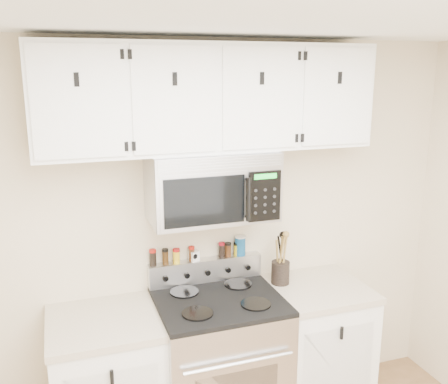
{
  "coord_description": "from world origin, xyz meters",
  "views": [
    {
      "loc": [
        -0.88,
        -1.23,
        2.31
      ],
      "look_at": [
        0.04,
        1.45,
        1.61
      ],
      "focal_mm": 40.0,
      "sensor_mm": 36.0,
      "label": 1
    }
  ],
  "objects_px": {
    "salt_canister": "(240,245)",
    "utensil_crock": "(280,271)",
    "microwave": "(212,186)",
    "range": "(219,366)"
  },
  "relations": [
    {
      "from": "salt_canister",
      "to": "utensil_crock",
      "type": "bearing_deg",
      "value": -30.67
    },
    {
      "from": "microwave",
      "to": "utensil_crock",
      "type": "relative_size",
      "value": 2.15
    },
    {
      "from": "range",
      "to": "microwave",
      "type": "distance_m",
      "value": 1.15
    },
    {
      "from": "microwave",
      "to": "utensil_crock",
      "type": "height_order",
      "value": "microwave"
    },
    {
      "from": "microwave",
      "to": "utensil_crock",
      "type": "bearing_deg",
      "value": 1.93
    },
    {
      "from": "range",
      "to": "utensil_crock",
      "type": "xyz_separation_m",
      "value": [
        0.48,
        0.14,
        0.52
      ]
    },
    {
      "from": "utensil_crock",
      "to": "range",
      "type": "bearing_deg",
      "value": -163.39
    },
    {
      "from": "microwave",
      "to": "salt_canister",
      "type": "relative_size",
      "value": 5.77
    },
    {
      "from": "microwave",
      "to": "salt_canister",
      "type": "xyz_separation_m",
      "value": [
        0.24,
        0.16,
        -0.46
      ]
    },
    {
      "from": "range",
      "to": "microwave",
      "type": "bearing_deg",
      "value": 89.77
    }
  ]
}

